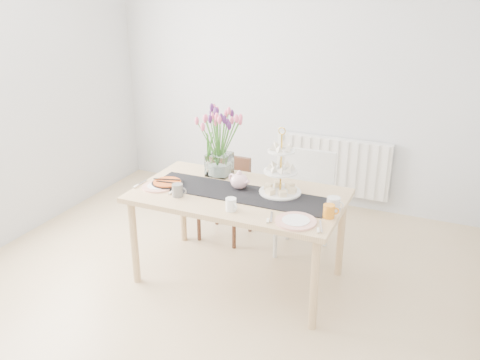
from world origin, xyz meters
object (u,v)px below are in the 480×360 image
at_px(cake_stand, 281,177).
at_px(plate_right, 296,221).
at_px(chair_white, 306,194).
at_px(tart_tin, 167,183).
at_px(mug_white, 231,204).
at_px(mug_orange, 329,211).
at_px(cream_jug, 333,204).
at_px(tulip_vase, 219,132).
at_px(chair_brown, 228,191).
at_px(dining_table, 239,202).
at_px(mug_grey, 178,190).
at_px(teapot, 239,181).
at_px(radiator, 332,165).
at_px(plate_left, 158,186).

bearing_deg(cake_stand, plate_right, -57.91).
bearing_deg(chair_white, plate_right, -79.16).
height_order(tart_tin, mug_white, mug_white).
relative_size(cake_stand, mug_orange, 5.00).
bearing_deg(cream_jug, cake_stand, -179.53).
xyz_separation_m(tulip_vase, mug_white, (0.38, -0.60, -0.33)).
bearing_deg(chair_brown, cake_stand, -37.42).
bearing_deg(dining_table, tart_tin, -172.67).
xyz_separation_m(chair_white, cream_jug, (0.40, -0.70, 0.28)).
relative_size(dining_table, mug_orange, 16.94).
xyz_separation_m(tart_tin, mug_grey, (0.19, -0.16, 0.03)).
relative_size(dining_table, tulip_vase, 2.36).
bearing_deg(teapot, chair_brown, 145.29).
bearing_deg(mug_grey, plate_right, -7.76).
bearing_deg(cake_stand, tulip_vase, 163.81).
bearing_deg(chair_brown, radiator, 55.57).
relative_size(radiator, cake_stand, 2.54).
xyz_separation_m(chair_brown, teapot, (0.39, -0.61, 0.39)).
bearing_deg(teapot, dining_table, -46.58).
bearing_deg(plate_right, teapot, 147.55).
bearing_deg(plate_right, mug_white, -179.26).
distance_m(chair_brown, mug_white, 1.15).
distance_m(radiator, plate_right, 2.04).
distance_m(dining_table, chair_brown, 0.83).
distance_m(mug_white, plate_left, 0.72).
bearing_deg(radiator, teapot, -101.93).
distance_m(chair_brown, tulip_vase, 0.80).
bearing_deg(cream_jug, plate_left, -157.94).
height_order(radiator, mug_grey, mug_grey).
distance_m(cream_jug, mug_white, 0.73).
distance_m(radiator, tart_tin, 2.02).
xyz_separation_m(radiator, mug_orange, (0.42, -1.84, 0.35)).
xyz_separation_m(mug_grey, plate_right, (0.95, -0.06, -0.04)).
height_order(plate_left, plate_right, plate_right).
bearing_deg(plate_left, dining_table, 13.10).
xyz_separation_m(chair_brown, plate_left, (-0.22, -0.83, 0.33)).
relative_size(radiator, mug_orange, 12.70).
bearing_deg(mug_white, dining_table, 132.84).
relative_size(tulip_vase, mug_grey, 6.92).
bearing_deg(plate_right, plate_left, 172.86).
distance_m(teapot, cream_jug, 0.77).
xyz_separation_m(chair_brown, mug_grey, (0.01, -0.92, 0.37)).
bearing_deg(mug_white, tulip_vase, 151.61).
bearing_deg(mug_white, mug_grey, -158.87).
relative_size(chair_white, teapot, 4.06).
bearing_deg(chair_brown, teapot, -56.55).
relative_size(radiator, plate_left, 4.84).
xyz_separation_m(tulip_vase, plate_left, (-0.32, -0.44, -0.37)).
bearing_deg(cake_stand, radiator, 89.10).
bearing_deg(dining_table, cake_stand, 22.44).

